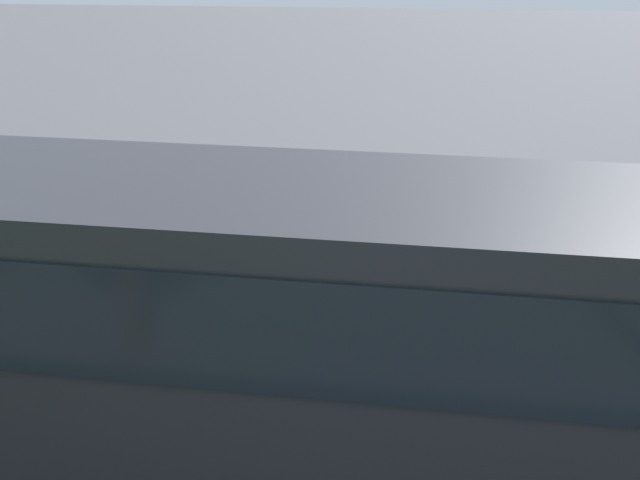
% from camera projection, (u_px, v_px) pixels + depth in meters
% --- Properties ---
extents(ground_plane, '(80.00, 80.00, 0.00)m').
position_uv_depth(ground_plane, '(330.00, 305.00, 12.93)').
color(ground_plane, '#424247').
extents(tour_bus, '(11.34, 3.24, 3.25)m').
position_uv_depth(tour_bus, '(344.00, 352.00, 8.15)').
color(tour_bus, '#26262B').
rests_on(tour_bus, ground_plane).
extents(spectator_far_left, '(0.57, 0.38, 1.80)m').
position_uv_depth(spectator_far_left, '(442.00, 286.00, 10.96)').
color(spectator_far_left, black).
rests_on(spectator_far_left, ground_plane).
extents(spectator_left, '(0.58, 0.37, 1.70)m').
position_uv_depth(spectator_left, '(353.00, 289.00, 11.02)').
color(spectator_left, black).
rests_on(spectator_left, ground_plane).
extents(spectator_centre, '(0.58, 0.34, 1.76)m').
position_uv_depth(spectator_centre, '(277.00, 293.00, 10.82)').
color(spectator_centre, black).
rests_on(spectator_centre, ground_plane).
extents(spectator_right, '(0.57, 0.38, 1.79)m').
position_uv_depth(spectator_right, '(223.00, 279.00, 11.16)').
color(spectator_right, black).
rests_on(spectator_right, ground_plane).
extents(parked_motorcycle_silver, '(2.03, 0.71, 0.99)m').
position_uv_depth(parked_motorcycle_silver, '(570.00, 365.00, 10.28)').
color(parked_motorcycle_silver, black).
rests_on(parked_motorcycle_silver, ground_plane).
extents(stunt_motorcycle, '(1.75, 1.16, 1.86)m').
position_uv_depth(stunt_motorcycle, '(267.00, 196.00, 14.42)').
color(stunt_motorcycle, black).
rests_on(stunt_motorcycle, ground_plane).
extents(traffic_cone, '(0.34, 0.34, 0.63)m').
position_uv_depth(traffic_cone, '(409.00, 246.00, 14.33)').
color(traffic_cone, orange).
rests_on(traffic_cone, ground_plane).
extents(bay_line_b, '(0.17, 4.11, 0.01)m').
position_uv_depth(bay_line_b, '(498.00, 304.00, 12.95)').
color(bay_line_b, white).
rests_on(bay_line_b, ground_plane).
extents(bay_line_c, '(0.17, 3.97, 0.01)m').
position_uv_depth(bay_line_c, '(335.00, 298.00, 13.18)').
color(bay_line_c, white).
rests_on(bay_line_c, ground_plane).
extents(bay_line_d, '(0.16, 3.72, 0.01)m').
position_uv_depth(bay_line_d, '(178.00, 291.00, 13.41)').
color(bay_line_d, white).
rests_on(bay_line_d, ground_plane).
extents(bay_line_e, '(0.18, 4.81, 0.01)m').
position_uv_depth(bay_line_e, '(27.00, 284.00, 13.64)').
color(bay_line_e, white).
rests_on(bay_line_e, ground_plane).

